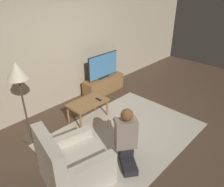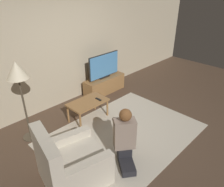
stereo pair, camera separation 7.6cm
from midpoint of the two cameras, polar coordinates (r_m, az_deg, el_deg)
ground_plane at (r=4.32m, az=3.55°, el=-10.69°), size 10.00×10.00×0.00m
wall_back at (r=5.06m, az=-12.95°, el=11.15°), size 10.00×0.06×2.60m
rug at (r=4.32m, az=3.56°, el=-10.61°), size 2.89×2.08×0.02m
tv_stand at (r=5.76m, az=-1.60°, el=2.29°), size 1.15×0.37×0.42m
tv at (r=5.56m, az=-1.69°, el=7.23°), size 0.96×0.08×0.63m
coffee_table at (r=4.58m, az=-5.87°, el=-2.65°), size 0.82×0.49×0.43m
floor_lamp at (r=3.89m, az=-22.92°, el=4.40°), size 0.36×0.36×1.52m
armchair at (r=3.37m, az=-9.95°, el=-17.89°), size 1.03×0.99×0.93m
person_kneeling at (r=3.51m, az=3.98°, el=-11.06°), size 0.68×0.81×0.96m
remote at (r=4.60m, az=-3.11°, el=-1.51°), size 0.04×0.15×0.02m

